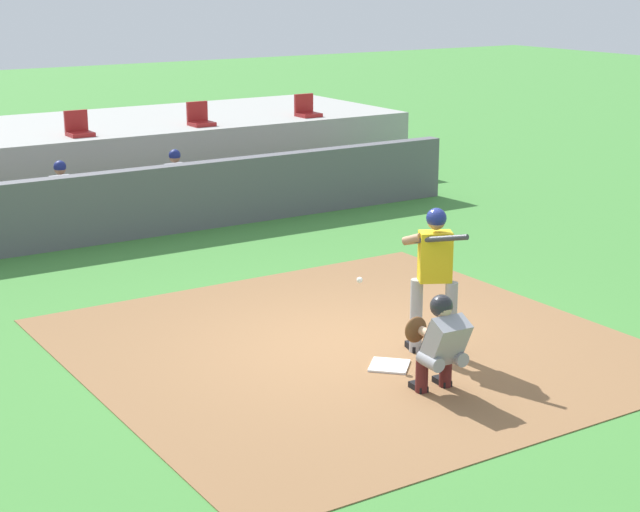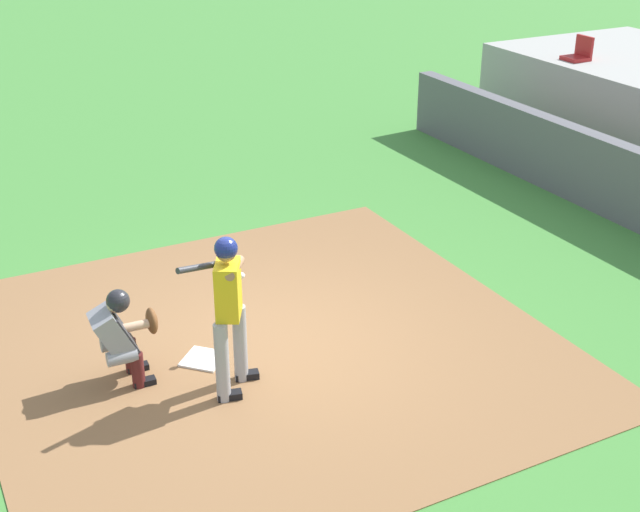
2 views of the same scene
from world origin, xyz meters
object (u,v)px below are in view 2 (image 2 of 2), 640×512
Objects in this scene: catcher_crouched at (122,333)px; home_plate at (204,359)px; batter_at_plate at (229,305)px; stadium_seat_0 at (579,53)px.

home_plate is at bearing 90.24° from catcher_crouched.
batter_at_plate is (0.69, 0.08, 1.01)m from home_plate.
stadium_seat_0 is (-5.89, 10.09, 0.50)m from batter_at_plate.
batter_at_plate reaches higher than catcher_crouched.
catcher_crouched is at bearing -64.81° from stadium_seat_0.
home_plate is 11.53m from stadium_seat_0.
home_plate is at bearing -62.94° from stadium_seat_0.
catcher_crouched is (0.00, -0.89, 0.59)m from home_plate.
batter_at_plate reaches higher than home_plate.
stadium_seat_0 is at bearing 120.27° from batter_at_plate.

